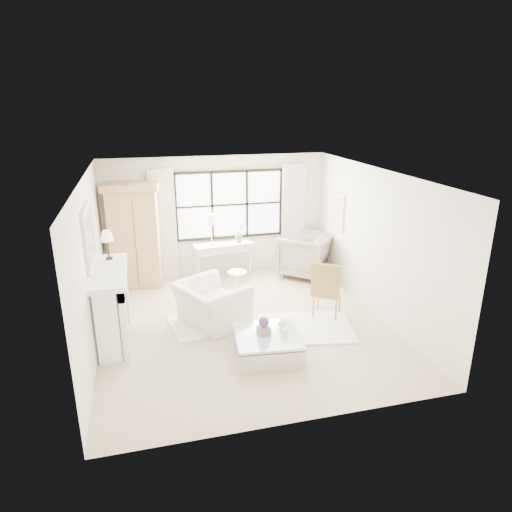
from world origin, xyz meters
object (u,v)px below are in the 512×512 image
object	(u,v)px
coffee_table	(267,346)
armoire	(135,235)
console_table	(223,260)
club_armchair	(211,304)

from	to	relation	value
coffee_table	armoire	bearing A→B (deg)	124.19
console_table	coffee_table	xyz separation A→B (m)	(0.03, -3.55, -0.22)
club_armchair	console_table	bearing A→B (deg)	-42.68
armoire	console_table	distance (m)	2.02
console_table	club_armchair	world-z (taller)	console_table
armoire	coffee_table	size ratio (longest dim) A/B	2.04
armoire	club_armchair	size ratio (longest dim) A/B	1.91
armoire	coffee_table	distance (m)	4.14
console_table	armoire	bearing A→B (deg)	173.10
coffee_table	console_table	bearing A→B (deg)	96.36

